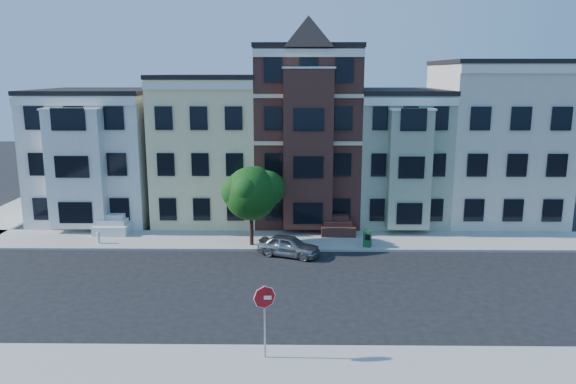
{
  "coord_description": "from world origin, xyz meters",
  "views": [
    {
      "loc": [
        -0.83,
        -25.96,
        10.47
      ],
      "look_at": [
        -1.21,
        3.36,
        4.2
      ],
      "focal_mm": 35.0,
      "sensor_mm": 36.0,
      "label": 1
    }
  ],
  "objects_px": {
    "parked_car": "(289,246)",
    "stop_sign": "(265,317)",
    "newspaper_box": "(367,239)",
    "street_tree": "(251,197)",
    "fire_hydrant": "(98,239)"
  },
  "relations": [
    {
      "from": "parked_car",
      "to": "stop_sign",
      "type": "bearing_deg",
      "value": -162.49
    },
    {
      "from": "fire_hydrant",
      "to": "stop_sign",
      "type": "bearing_deg",
      "value": -51.83
    },
    {
      "from": "street_tree",
      "to": "fire_hydrant",
      "type": "bearing_deg",
      "value": 178.97
    },
    {
      "from": "newspaper_box",
      "to": "street_tree",
      "type": "bearing_deg",
      "value": -164.98
    },
    {
      "from": "parked_car",
      "to": "stop_sign",
      "type": "xyz_separation_m",
      "value": [
        -0.72,
        -12.16,
        1.11
      ]
    },
    {
      "from": "street_tree",
      "to": "newspaper_box",
      "type": "xyz_separation_m",
      "value": [
        7.01,
        -0.34,
        -2.46
      ]
    },
    {
      "from": "street_tree",
      "to": "stop_sign",
      "type": "distance_m",
      "value": 14.0
    },
    {
      "from": "parked_car",
      "to": "newspaper_box",
      "type": "height_order",
      "value": "parked_car"
    },
    {
      "from": "parked_car",
      "to": "fire_hydrant",
      "type": "height_order",
      "value": "parked_car"
    },
    {
      "from": "parked_car",
      "to": "fire_hydrant",
      "type": "bearing_deg",
      "value": 101.96
    },
    {
      "from": "newspaper_box",
      "to": "fire_hydrant",
      "type": "distance_m",
      "value": 16.49
    },
    {
      "from": "parked_car",
      "to": "stop_sign",
      "type": "height_order",
      "value": "stop_sign"
    },
    {
      "from": "stop_sign",
      "to": "street_tree",
      "type": "bearing_deg",
      "value": 94.76
    },
    {
      "from": "newspaper_box",
      "to": "fire_hydrant",
      "type": "height_order",
      "value": "newspaper_box"
    },
    {
      "from": "street_tree",
      "to": "parked_car",
      "type": "xyz_separation_m",
      "value": [
        2.27,
        -1.68,
        -2.5
      ]
    }
  ]
}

